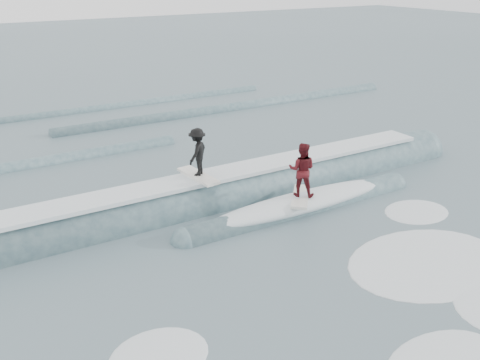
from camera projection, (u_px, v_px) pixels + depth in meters
ground at (349, 285)px, 14.39m from camera, size 160.00×160.00×0.00m
breaking_wave at (237, 199)px, 19.55m from camera, size 22.55×3.81×2.05m
surfer_black at (197, 154)px, 18.44m from camera, size 1.23×2.04×1.78m
surfer_red at (302, 172)px, 18.24m from camera, size 1.72×1.87×2.00m
whitewater at (416, 283)px, 14.49m from camera, size 12.96×7.22×0.10m
far_swells at (122, 128)px, 28.35m from camera, size 39.15×8.65×0.80m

